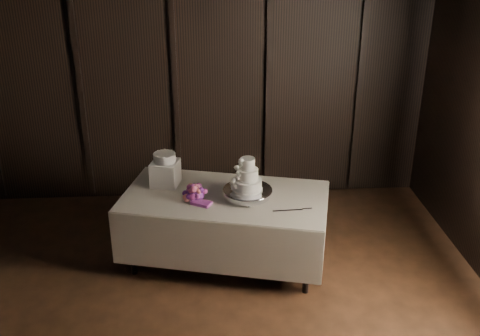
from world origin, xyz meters
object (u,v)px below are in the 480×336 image
object	(u,v)px
wedding_cake	(245,178)
bouquet	(196,193)
display_table	(225,226)
cake_stand	(247,194)
box_pedestal	(165,173)
small_cake	(164,158)

from	to	relation	value
wedding_cake	bouquet	bearing A→B (deg)	164.28
display_table	cake_stand	world-z (taller)	cake_stand
bouquet	box_pedestal	distance (m)	0.47
display_table	box_pedestal	bearing A→B (deg)	167.76
cake_stand	box_pedestal	bearing A→B (deg)	155.95
display_table	small_cake	size ratio (longest dim) A/B	9.82
wedding_cake	small_cake	size ratio (longest dim) A/B	1.48
wedding_cake	small_cake	distance (m)	0.87
wedding_cake	small_cake	world-z (taller)	wedding_cake
display_table	wedding_cake	world-z (taller)	wedding_cake
wedding_cake	box_pedestal	distance (m)	0.87
cake_stand	bouquet	distance (m)	0.50
small_cake	bouquet	bearing A→B (deg)	-48.36
cake_stand	small_cake	distance (m)	0.92
wedding_cake	bouquet	xyz separation A→B (m)	(-0.47, 0.03, -0.15)
bouquet	box_pedestal	bearing A→B (deg)	131.64
bouquet	display_table	bearing A→B (deg)	11.30
cake_stand	small_cake	bearing A→B (deg)	155.95
wedding_cake	box_pedestal	xyz separation A→B (m)	(-0.78, 0.37, -0.09)
wedding_cake	bouquet	world-z (taller)	wedding_cake
bouquet	box_pedestal	size ratio (longest dim) A/B	1.53
bouquet	small_cake	world-z (taller)	small_cake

